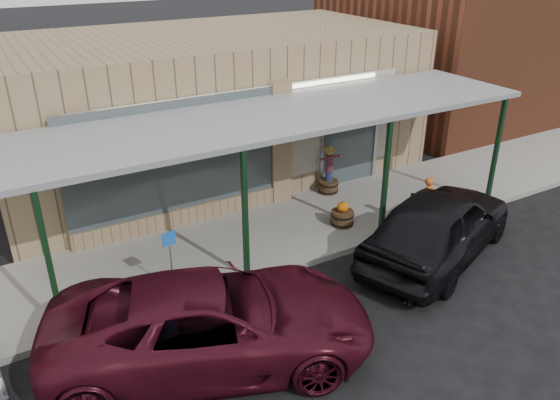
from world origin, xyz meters
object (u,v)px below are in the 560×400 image
barrel_scarecrow (329,177)px  parked_sedan (439,225)px  barrel_pumpkin (342,216)px  car_maroon (212,322)px  handicap_sign (170,254)px

barrel_scarecrow → parked_sedan: bearing=-72.4°
barrel_pumpkin → car_maroon: (-4.64, -2.64, 0.38)m
barrel_pumpkin → parked_sedan: 2.41m
parked_sedan → car_maroon: 5.76m
car_maroon → handicap_sign: bearing=19.1°
handicap_sign → parked_sedan: bearing=-22.6°
barrel_scarecrow → parked_sedan: size_ratio=0.26×
barrel_scarecrow → barrel_pumpkin: bearing=-101.1°
barrel_pumpkin → car_maroon: size_ratio=0.13×
barrel_scarecrow → parked_sedan: 3.88m
barrel_scarecrow → barrel_pumpkin: (-0.80, -1.76, -0.23)m
parked_sedan → handicap_sign: bearing=54.3°
barrel_scarecrow → parked_sedan: (0.30, -3.86, 0.21)m
barrel_scarecrow → barrel_pumpkin: size_ratio=1.92×
barrel_pumpkin → parked_sedan: (1.10, -2.10, 0.45)m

